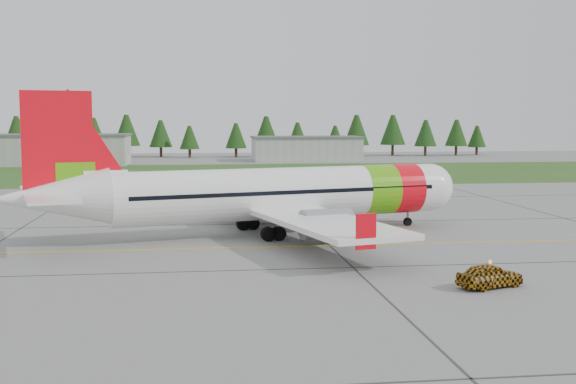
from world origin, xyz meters
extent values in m
plane|color=gray|center=(0.00, 0.00, 0.00)|extent=(320.00, 320.00, 0.00)
cylinder|color=white|center=(7.25, 14.21, 3.36)|extent=(28.29, 11.37, 4.22)
sphere|color=white|center=(20.85, 17.85, 3.36)|extent=(4.22, 4.22, 4.22)
cone|color=white|center=(-10.01, 9.58, 3.74)|extent=(8.42, 6.04, 4.22)
cube|color=black|center=(21.16, 17.94, 3.74)|extent=(2.40, 3.17, 0.61)
cylinder|color=#58B40D|center=(15.62, 16.45, 3.36)|extent=(3.83, 4.89, 4.30)
cylinder|color=#F80816|center=(18.13, 17.12, 3.36)|extent=(3.42, 4.77, 4.30)
cube|color=white|center=(6.73, 14.07, 2.17)|extent=(14.73, 35.02, 0.39)
cube|color=#F80816|center=(1.22, 30.42, 2.76)|extent=(1.31, 0.52, 2.17)
cube|color=#F80816|center=(10.14, -2.85, 2.76)|extent=(1.31, 0.52, 2.17)
cylinder|color=gray|center=(6.75, 20.24, 1.57)|extent=(4.35, 3.21, 2.27)
cylinder|color=gray|center=(9.84, 8.73, 1.57)|extent=(4.35, 3.21, 2.27)
cube|color=#F80816|center=(-9.80, 9.64, 7.36)|extent=(4.91, 1.67, 8.23)
cube|color=#58B40D|center=(-8.65, 9.94, 4.98)|extent=(2.84, 1.17, 2.60)
cube|color=white|center=(-10.54, 9.44, 4.01)|extent=(6.57, 12.93, 0.24)
cylinder|color=slate|center=(18.76, 17.29, 0.76)|extent=(0.19, 0.19, 1.52)
cylinder|color=black|center=(18.76, 17.29, 0.37)|extent=(0.79, 0.48, 0.74)
cylinder|color=slate|center=(4.89, 16.72, 1.03)|extent=(0.24, 0.24, 2.06)
cylinder|color=black|center=(4.48, 16.60, 0.56)|extent=(1.21, 0.76, 1.13)
cylinder|color=slate|center=(6.46, 10.86, 1.03)|extent=(0.24, 0.24, 2.06)
cylinder|color=black|center=(6.05, 10.75, 0.56)|extent=(1.21, 0.76, 1.13)
imported|color=orange|center=(16.45, -6.32, 1.99)|extent=(1.83, 1.97, 3.99)
cube|color=#30561E|center=(0.00, 82.00, 0.01)|extent=(320.00, 50.00, 0.03)
cube|color=gold|center=(0.00, 8.00, 0.01)|extent=(120.00, 0.25, 0.02)
cube|color=#A8A8A3|center=(-30.00, 110.00, 3.00)|extent=(32.00, 14.00, 6.00)
cube|color=#A8A8A3|center=(25.00, 118.00, 2.60)|extent=(24.00, 12.00, 5.20)
camera|label=1|loc=(0.17, -44.35, 9.41)|focal=45.00mm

